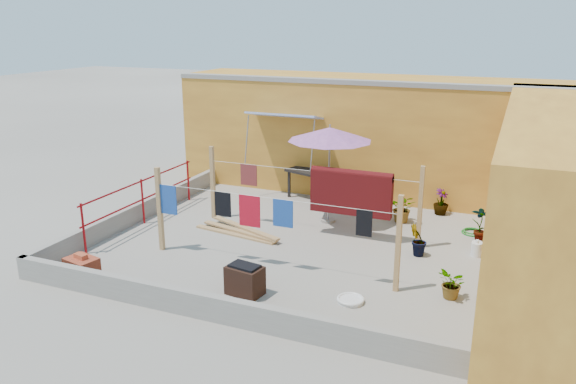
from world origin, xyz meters
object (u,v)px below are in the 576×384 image
(brazier, at_px, (245,280))
(water_jug_a, at_px, (476,249))
(outdoor_table, at_px, (318,174))
(plant_back_a, at_px, (403,208))
(brick_stack, at_px, (82,268))
(green_hose, at_px, (473,232))
(white_basin, at_px, (351,300))
(water_jug_b, at_px, (477,248))
(patio_umbrella, at_px, (330,135))

(brazier, relative_size, water_jug_a, 2.02)
(outdoor_table, height_order, plant_back_a, outdoor_table)
(brick_stack, bearing_deg, green_hose, 39.11)
(brick_stack, distance_m, plant_back_a, 7.35)
(brick_stack, relative_size, white_basin, 1.39)
(brazier, xyz_separation_m, water_jug_b, (3.65, 3.43, -0.13))
(white_basin, relative_size, green_hose, 0.95)
(green_hose, height_order, plant_back_a, plant_back_a)
(water_jug_a, bearing_deg, outdoor_table, 150.76)
(outdoor_table, distance_m, green_hose, 4.34)
(patio_umbrella, bearing_deg, green_hose, 8.73)
(water_jug_a, bearing_deg, white_basin, -122.04)
(water_jug_a, distance_m, water_jug_b, 0.09)
(outdoor_table, height_order, water_jug_b, outdoor_table)
(white_basin, bearing_deg, green_hose, 68.90)
(patio_umbrella, relative_size, white_basin, 5.41)
(patio_umbrella, bearing_deg, brazier, -91.98)
(water_jug_b, bearing_deg, plant_back_a, 142.39)
(brick_stack, height_order, brazier, brazier)
(patio_umbrella, distance_m, white_basin, 4.61)
(patio_umbrella, relative_size, water_jug_b, 7.84)
(water_jug_a, bearing_deg, plant_back_a, 140.67)
(outdoor_table, relative_size, brick_stack, 2.81)
(brick_stack, bearing_deg, outdoor_table, 69.42)
(green_hose, bearing_deg, water_jug_a, -82.44)
(water_jug_a, bearing_deg, brick_stack, -149.43)
(outdoor_table, height_order, brazier, outdoor_table)
(outdoor_table, relative_size, plant_back_a, 2.66)
(green_hose, bearing_deg, white_basin, -111.10)
(patio_umbrella, xyz_separation_m, brick_stack, (-3.23, -4.82, -1.92))
(white_basin, height_order, plant_back_a, plant_back_a)
(patio_umbrella, relative_size, outdoor_table, 1.38)
(green_hose, relative_size, plant_back_a, 0.71)
(outdoor_table, relative_size, brazier, 2.73)
(patio_umbrella, distance_m, brazier, 4.58)
(outdoor_table, bearing_deg, patio_umbrella, -62.40)
(outdoor_table, xyz_separation_m, water_jug_a, (4.33, -2.42, -0.57))
(outdoor_table, bearing_deg, white_basin, -64.87)
(water_jug_a, relative_size, green_hose, 0.67)
(outdoor_table, distance_m, water_jug_a, 4.99)
(brick_stack, bearing_deg, white_basin, 12.20)
(plant_back_a, bearing_deg, brick_stack, -131.82)
(water_jug_b, xyz_separation_m, plant_back_a, (-1.83, 1.41, 0.21))
(outdoor_table, xyz_separation_m, green_hose, (4.15, -1.07, -0.68))
(brazier, bearing_deg, plant_back_a, 69.43)
(plant_back_a, bearing_deg, water_jug_a, -39.33)
(water_jug_a, xyz_separation_m, water_jug_b, (-0.00, 0.09, -0.00))
(water_jug_a, distance_m, green_hose, 1.37)
(plant_back_a, bearing_deg, outdoor_table, 159.72)
(white_basin, distance_m, green_hose, 4.57)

